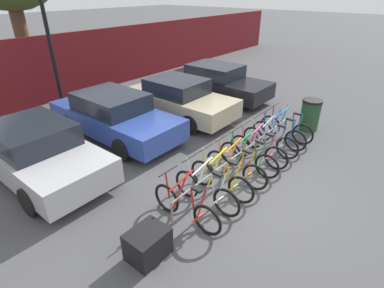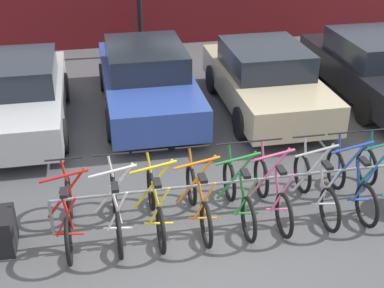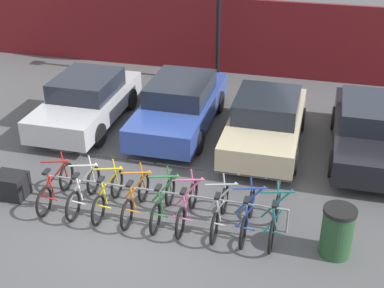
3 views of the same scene
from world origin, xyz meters
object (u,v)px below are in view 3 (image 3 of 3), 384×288
Objects in this scene: bicycle_pink at (187,207)px; bicycle_red at (55,187)px; cargo_crate at (11,185)px; car_beige at (266,122)px; bicycle_yellow at (108,195)px; bicycle_teal at (274,219)px; bicycle_blue at (247,215)px; bicycle_green at (163,203)px; car_silver at (87,100)px; bicycle_orange at (135,199)px; trash_bin at (337,231)px; car_black at (371,129)px; bicycle_silver at (220,211)px; bicycle_white at (83,191)px; bike_rack at (162,194)px; car_blue at (180,104)px.

bicycle_red is at bearing 179.78° from bicycle_pink.
cargo_crate is at bearing -179.55° from bicycle_pink.
bicycle_pink is 3.96m from car_beige.
bicycle_yellow and bicycle_teal have the same top height.
car_beige reaches higher than bicycle_blue.
bicycle_green is 1.00× the size of bicycle_pink.
bicycle_orange is at bearing -53.92° from car_silver.
trash_bin reaches higher than cargo_crate.
bicycle_red is at bearing 177.31° from trash_bin.
bicycle_teal is 4.45m from car_black.
bicycle_silver is (1.82, 0.00, 0.00)m from bicycle_orange.
bicycle_orange is at bearing 0.93° from cargo_crate.
car_beige reaches higher than bicycle_pink.
bicycle_white is 0.56m from bicycle_yellow.
bicycle_white is 1.00× the size of bicycle_orange.
bicycle_green reaches higher than bike_rack.
bicycle_pink and bicycle_blue have the same top height.
car_silver and car_black have the same top height.
car_blue is at bearing 8.26° from car_silver.
cargo_crate is (-5.18, -3.83, -0.42)m from car_beige.
bicycle_silver is 1.00× the size of bicycle_blue.
bicycle_teal is (1.12, 0.00, 0.00)m from bicycle_silver.
car_silver is at bearing 148.50° from bicycle_teal.
cargo_crate is (-3.54, -0.05, -0.10)m from bicycle_green.
bicycle_teal is at bearing 3.76° from bicycle_orange.
bicycle_red is 1.00× the size of bicycle_silver.
bicycle_silver is (3.01, 0.00, 0.00)m from bicycle_white.
bicycle_white is 2.32m from bicycle_pink.
bicycle_pink is at bearing 178.57° from bicycle_blue.
bicycle_blue is (0.57, 0.00, 0.00)m from bicycle_silver.
car_silver is at bearing 88.68° from cargo_crate.
bicycle_teal is at bearing -1.43° from bicycle_blue.
trash_bin is at bearing -6.83° from bike_rack.
bicycle_orange is at bearing -140.71° from car_black.
bicycle_pink is at bearing 1.49° from bicycle_white.
bicycle_yellow is 4.50m from car_silver.
bicycle_silver is at bearing -0.22° from bicycle_pink.
trash_bin is (4.13, -0.28, 0.14)m from bicycle_orange.
car_blue is at bearing 107.18° from bicycle_pink.
bicycle_silver is at bearing 0.57° from cargo_crate.
bicycle_red is 1.00× the size of bicycle_orange.
bicycle_blue is 0.41× the size of car_silver.
bicycle_white is 7.27m from car_black.
bicycle_green is 2.44× the size of cargo_crate.
bicycle_white is at bearing -177.45° from bicycle_teal.
bicycle_pink is 0.38× the size of car_blue.
trash_bin reaches higher than bike_rack.
car_silver is 0.93× the size of car_blue.
bicycle_orange and bicycle_green have the same top height.
car_silver is 3.97m from cargo_crate.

